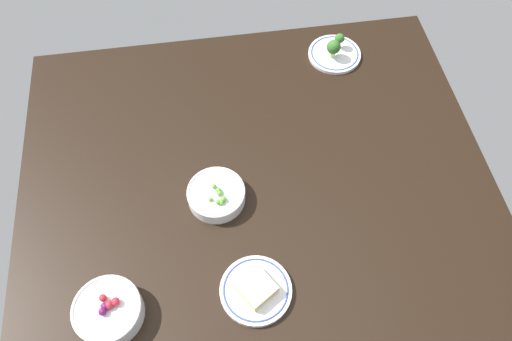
% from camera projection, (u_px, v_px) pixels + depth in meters
% --- Properties ---
extents(dining_table, '(1.34, 1.14, 0.04)m').
position_uv_depth(dining_table, '(256.00, 178.00, 1.45)').
color(dining_table, black).
rests_on(dining_table, ground).
extents(bowl_berries, '(0.17, 0.17, 0.07)m').
position_uv_depth(bowl_berries, '(108.00, 311.00, 1.19)').
color(bowl_berries, silver).
rests_on(bowl_berries, dining_table).
extents(plate_broccoli, '(0.18, 0.18, 0.08)m').
position_uv_depth(plate_broccoli, '(335.00, 52.00, 1.66)').
color(plate_broccoli, silver).
rests_on(plate_broccoli, dining_table).
extents(bowl_peas, '(0.16, 0.16, 0.06)m').
position_uv_depth(bowl_peas, '(216.00, 195.00, 1.37)').
color(bowl_peas, silver).
rests_on(bowl_peas, dining_table).
extents(plate_sandwich, '(0.18, 0.18, 0.05)m').
position_uv_depth(plate_sandwich, '(256.00, 290.00, 1.23)').
color(plate_sandwich, silver).
rests_on(plate_sandwich, dining_table).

